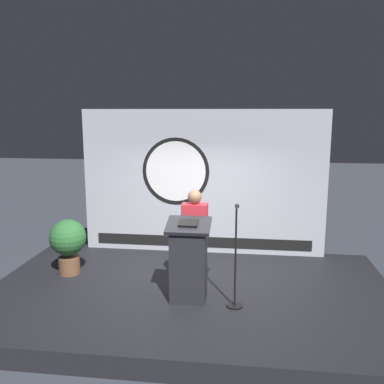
# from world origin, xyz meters

# --- Properties ---
(ground_plane) EXTENTS (40.00, 40.00, 0.00)m
(ground_plane) POSITION_xyz_m (0.00, 0.00, 0.00)
(ground_plane) COLOR #383D47
(stage_platform) EXTENTS (6.40, 4.00, 0.30)m
(stage_platform) POSITION_xyz_m (0.00, 0.00, 0.15)
(stage_platform) COLOR black
(stage_platform) RESTS_ON ground
(banner_display) EXTENTS (4.74, 0.12, 2.81)m
(banner_display) POSITION_xyz_m (-0.02, 1.85, 1.70)
(banner_display) COLOR #B2B7C1
(banner_display) RESTS_ON stage_platform
(podium) EXTENTS (0.64, 0.50, 1.24)m
(podium) POSITION_xyz_m (0.03, -0.39, 0.90)
(podium) COLOR #26262B
(podium) RESTS_ON stage_platform
(speaker_person) EXTENTS (0.40, 0.26, 1.58)m
(speaker_person) POSITION_xyz_m (0.06, 0.09, 1.11)
(speaker_person) COLOR black
(speaker_person) RESTS_ON stage_platform
(microphone_stand) EXTENTS (0.24, 0.51, 1.46)m
(microphone_stand) POSITION_xyz_m (0.72, -0.50, 0.81)
(microphone_stand) COLOR black
(microphone_stand) RESTS_ON stage_platform
(potted_plant) EXTENTS (0.62, 0.62, 0.96)m
(potted_plant) POSITION_xyz_m (-2.16, 0.37, 0.88)
(potted_plant) COLOR brown
(potted_plant) RESTS_ON stage_platform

